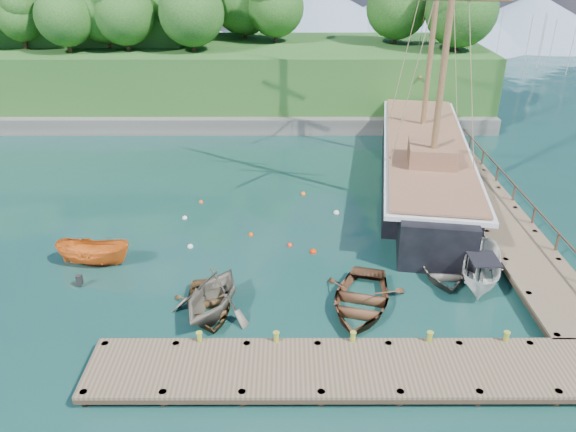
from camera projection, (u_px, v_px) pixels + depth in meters
name	position (u px, v px, depth m)	size (l,w,h in m)	color
ground	(299.00, 282.00, 26.82)	(160.00, 160.00, 0.00)	#11312C
dock_near	(356.00, 369.00, 20.81)	(20.00, 3.20, 1.10)	brown
dock_east	(493.00, 210.00, 32.90)	(3.20, 24.00, 1.10)	brown
bollard_0	(201.00, 353.00, 22.25)	(0.26, 0.26, 0.45)	olive
bollard_1	(276.00, 353.00, 22.25)	(0.26, 0.26, 0.45)	olive
bollard_2	(352.00, 353.00, 22.26)	(0.26, 0.26, 0.45)	olive
bollard_3	(427.00, 353.00, 22.26)	(0.26, 0.26, 0.45)	olive
bollard_4	(503.00, 353.00, 22.27)	(0.26, 0.26, 0.45)	olive
rowboat_0	(209.00, 311.00, 24.78)	(2.89, 4.05, 0.84)	brown
rowboat_1	(213.00, 313.00, 24.62)	(3.64, 4.22, 2.22)	#676254
rowboat_2	(360.00, 307.00, 25.00)	(3.65, 5.12, 1.06)	#51311E
rowboat_3	(441.00, 273.00, 27.53)	(3.05, 4.27, 0.88)	#625B52
motorboat_orange	(96.00, 264.00, 28.30)	(1.45, 3.87, 1.49)	orange
cabin_boat_white	(479.00, 285.00, 26.63)	(1.74, 4.64, 1.79)	silver
schooner	(424.00, 166.00, 37.00)	(8.67, 29.13, 21.73)	black
mooring_buoy_0	(190.00, 247.00, 29.84)	(0.31, 0.31, 0.31)	white
mooring_buoy_1	(251.00, 235.00, 31.03)	(0.30, 0.30, 0.30)	#DA4907
mooring_buoy_2	(290.00, 246.00, 29.98)	(0.29, 0.29, 0.29)	red
mooring_buoy_3	(336.00, 213.00, 33.48)	(0.36, 0.36, 0.36)	silver
mooring_buoy_4	(201.00, 202.00, 34.84)	(0.28, 0.28, 0.28)	#E15A1E
mooring_buoy_5	(303.00, 194.00, 35.92)	(0.32, 0.32, 0.32)	#F35C17
mooring_buoy_6	(185.00, 219.00, 32.86)	(0.30, 0.30, 0.30)	white
mooring_buoy_7	(313.00, 252.00, 29.35)	(0.36, 0.36, 0.36)	red
headland	(155.00, 47.00, 52.37)	(51.00, 19.31, 12.90)	#474744
distant_ridge	(318.00, 11.00, 87.47)	(117.00, 40.00, 10.00)	#728CA5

